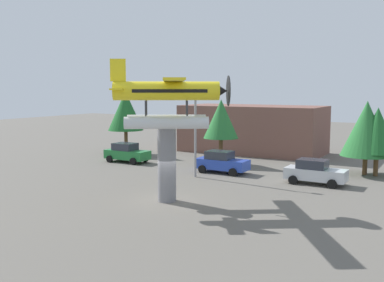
{
  "coord_description": "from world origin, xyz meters",
  "views": [
    {
      "loc": [
        14.6,
        -22.25,
        6.77
      ],
      "look_at": [
        0.0,
        3.0,
        3.34
      ],
      "focal_mm": 42.22,
      "sensor_mm": 36.0,
      "label": 1
    }
  ],
  "objects_px": {
    "floatplane_monument": "(169,99)",
    "car_far_silver": "(315,172)",
    "tree_east": "(221,119)",
    "tree_far_east": "(377,130)",
    "display_pedestal": "(167,165)",
    "storefront_building": "(252,129)",
    "car_mid_blue": "(222,162)",
    "tree_west": "(126,111)",
    "car_near_green": "(127,153)",
    "tree_center_back": "(367,129)",
    "streetlight_primary": "(198,123)"
  },
  "relations": [
    {
      "from": "floatplane_monument",
      "to": "car_far_silver",
      "type": "height_order",
      "value": "floatplane_monument"
    },
    {
      "from": "tree_east",
      "to": "tree_far_east",
      "type": "height_order",
      "value": "tree_east"
    },
    {
      "from": "display_pedestal",
      "to": "storefront_building",
      "type": "distance_m",
      "value": 22.3
    },
    {
      "from": "storefront_building",
      "to": "tree_far_east",
      "type": "distance_m",
      "value": 15.28
    },
    {
      "from": "car_mid_blue",
      "to": "tree_west",
      "type": "xyz_separation_m",
      "value": [
        -13.15,
        4.4,
        3.57
      ]
    },
    {
      "from": "car_near_green",
      "to": "tree_center_back",
      "type": "xyz_separation_m",
      "value": [
        19.95,
        4.54,
        2.76
      ]
    },
    {
      "from": "tree_west",
      "to": "tree_far_east",
      "type": "xyz_separation_m",
      "value": [
        24.06,
        0.35,
        -0.91
      ]
    },
    {
      "from": "car_mid_blue",
      "to": "streetlight_primary",
      "type": "relative_size",
      "value": 0.6
    },
    {
      "from": "floatplane_monument",
      "to": "tree_west",
      "type": "xyz_separation_m",
      "value": [
        -14.47,
        14.18,
        -1.67
      ]
    },
    {
      "from": "tree_far_east",
      "to": "streetlight_primary",
      "type": "bearing_deg",
      "value": -148.14
    },
    {
      "from": "display_pedestal",
      "to": "storefront_building",
      "type": "bearing_deg",
      "value": 99.35
    },
    {
      "from": "car_mid_blue",
      "to": "tree_far_east",
      "type": "xyz_separation_m",
      "value": [
        10.91,
        4.75,
        2.67
      ]
    },
    {
      "from": "car_near_green",
      "to": "floatplane_monument",
      "type": "bearing_deg",
      "value": -42.11
    },
    {
      "from": "tree_west",
      "to": "tree_center_back",
      "type": "xyz_separation_m",
      "value": [
        23.24,
        0.47,
        -0.81
      ]
    },
    {
      "from": "car_far_silver",
      "to": "tree_center_back",
      "type": "xyz_separation_m",
      "value": [
        2.48,
        5.4,
        2.76
      ]
    },
    {
      "from": "car_mid_blue",
      "to": "tree_center_back",
      "type": "xyz_separation_m",
      "value": [
        10.1,
        4.87,
        2.76
      ]
    },
    {
      "from": "car_near_green",
      "to": "tree_east",
      "type": "xyz_separation_m",
      "value": [
        7.93,
        3.38,
        3.16
      ]
    },
    {
      "from": "car_near_green",
      "to": "tree_east",
      "type": "distance_m",
      "value": 9.18
    },
    {
      "from": "tree_west",
      "to": "tree_far_east",
      "type": "height_order",
      "value": "tree_west"
    },
    {
      "from": "car_far_silver",
      "to": "tree_center_back",
      "type": "bearing_deg",
      "value": 65.3
    },
    {
      "from": "car_near_green",
      "to": "display_pedestal",
      "type": "bearing_deg",
      "value": -42.59
    },
    {
      "from": "car_near_green",
      "to": "tree_center_back",
      "type": "relative_size",
      "value": 0.72
    },
    {
      "from": "floatplane_monument",
      "to": "tree_center_back",
      "type": "relative_size",
      "value": 1.61
    },
    {
      "from": "storefront_building",
      "to": "tree_far_east",
      "type": "bearing_deg",
      "value": -29.06
    },
    {
      "from": "display_pedestal",
      "to": "car_near_green",
      "type": "bearing_deg",
      "value": 137.41
    },
    {
      "from": "streetlight_primary",
      "to": "storefront_building",
      "type": "relative_size",
      "value": 0.48
    },
    {
      "from": "display_pedestal",
      "to": "tree_east",
      "type": "distance_m",
      "value": 14.03
    },
    {
      "from": "floatplane_monument",
      "to": "display_pedestal",
      "type": "bearing_deg",
      "value": -180.0
    },
    {
      "from": "tree_far_east",
      "to": "tree_center_back",
      "type": "bearing_deg",
      "value": 171.76
    },
    {
      "from": "tree_center_back",
      "to": "tree_east",
      "type": "bearing_deg",
      "value": -174.51
    },
    {
      "from": "floatplane_monument",
      "to": "storefront_building",
      "type": "relative_size",
      "value": 0.64
    },
    {
      "from": "tree_center_back",
      "to": "tree_west",
      "type": "bearing_deg",
      "value": -178.85
    },
    {
      "from": "tree_east",
      "to": "car_mid_blue",
      "type": "bearing_deg",
      "value": -62.59
    },
    {
      "from": "car_mid_blue",
      "to": "tree_east",
      "type": "distance_m",
      "value": 5.24
    },
    {
      "from": "floatplane_monument",
      "to": "tree_far_east",
      "type": "relative_size",
      "value": 1.75
    },
    {
      "from": "tree_west",
      "to": "tree_east",
      "type": "bearing_deg",
      "value": -3.52
    },
    {
      "from": "car_far_silver",
      "to": "storefront_building",
      "type": "relative_size",
      "value": 0.29
    },
    {
      "from": "tree_east",
      "to": "tree_center_back",
      "type": "relative_size",
      "value": 1.0
    },
    {
      "from": "car_far_silver",
      "to": "tree_west",
      "type": "height_order",
      "value": "tree_west"
    },
    {
      "from": "display_pedestal",
      "to": "tree_center_back",
      "type": "bearing_deg",
      "value": 58.87
    },
    {
      "from": "car_mid_blue",
      "to": "streetlight_primary",
      "type": "distance_m",
      "value": 4.2
    },
    {
      "from": "car_far_silver",
      "to": "tree_east",
      "type": "xyz_separation_m",
      "value": [
        -9.54,
        4.25,
        3.16
      ]
    },
    {
      "from": "tree_far_east",
      "to": "car_far_silver",
      "type": "bearing_deg",
      "value": -121.98
    },
    {
      "from": "car_near_green",
      "to": "car_far_silver",
      "type": "xyz_separation_m",
      "value": [
        17.47,
        -0.86,
        0.0
      ]
    },
    {
      "from": "display_pedestal",
      "to": "storefront_building",
      "type": "height_order",
      "value": "storefront_building"
    },
    {
      "from": "car_near_green",
      "to": "car_far_silver",
      "type": "distance_m",
      "value": 17.49
    },
    {
      "from": "car_far_silver",
      "to": "tree_east",
      "type": "distance_m",
      "value": 10.91
    },
    {
      "from": "display_pedestal",
      "to": "tree_far_east",
      "type": "height_order",
      "value": "tree_far_east"
    },
    {
      "from": "car_near_green",
      "to": "tree_west",
      "type": "bearing_deg",
      "value": 128.93
    },
    {
      "from": "tree_center_back",
      "to": "car_near_green",
      "type": "bearing_deg",
      "value": -167.18
    }
  ]
}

